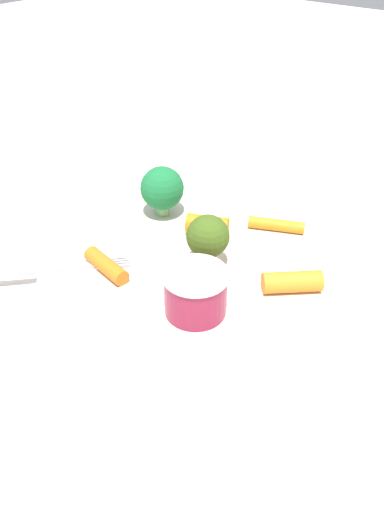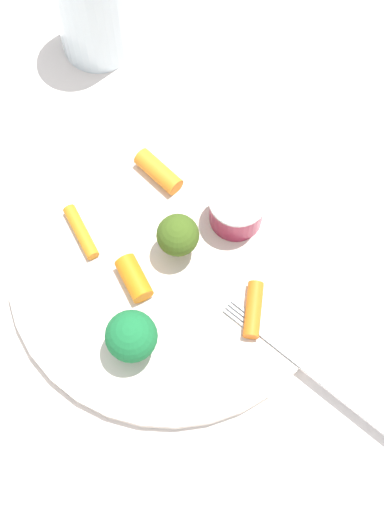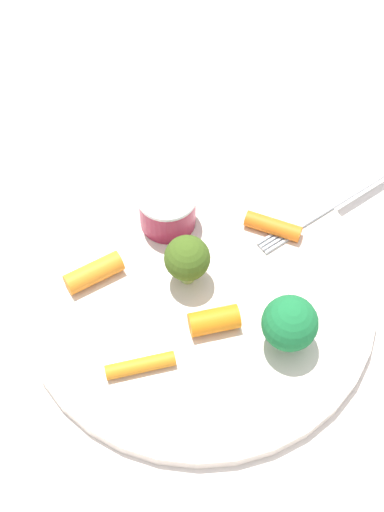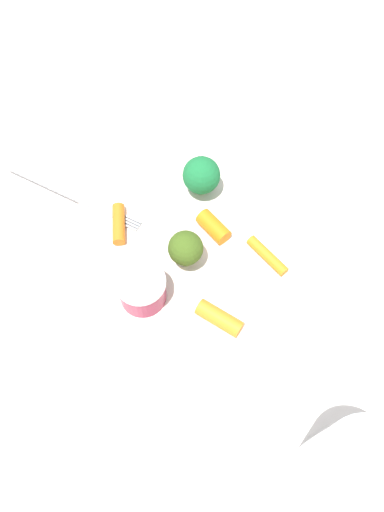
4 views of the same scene
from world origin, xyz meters
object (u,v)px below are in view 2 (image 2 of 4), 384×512
Objects in this scene: broccoli_floret_0 at (178,236)px; fork at (313,373)px; plate at (171,264)px; carrot_stick_1 at (134,278)px; carrot_stick_2 at (253,310)px; sauce_cup at (237,209)px; carrot_stick_0 at (158,172)px; carrot_stick_3 at (81,232)px; broccoli_floret_1 at (131,336)px; drinking_glass at (92,5)px.

broccoli_floret_0 is 0.15m from fork.
carrot_stick_1 is at bearing 30.06° from plate.
broccoli_floret_0 is at bearing -44.48° from carrot_stick_2.
plate is at bearing 34.18° from sauce_cup.
carrot_stick_0 is at bearing -83.89° from plate.
carrot_stick_3 is (0.07, -0.03, 0.01)m from plate.
sauce_cup is 1.29× the size of carrot_stick_1.
broccoli_floret_0 is 0.92× the size of carrot_stick_3.
carrot_stick_0 is at bearing -33.42° from sauce_cup.
carrot_stick_0 is at bearing -77.66° from broccoli_floret_0.
sauce_cup is 0.34× the size of fork.
broccoli_floret_0 is 0.96× the size of broccoli_floret_1.
carrot_stick_0 is 0.33× the size of fork.
plate is 5.72× the size of sauce_cup.
broccoli_floret_1 is at bearing 14.38° from carrot_stick_2.
carrot_stick_0 is 0.17m from drinking_glass.
plate is 1.95× the size of fork.
sauce_cup is 1.03× the size of broccoli_floret_0.
carrot_stick_3 is 0.36× the size of fork.
carrot_stick_2 is at bearing 144.46° from plate.
drinking_glass is at bearing -70.23° from carrot_stick_0.
plate is at bearing 96.11° from carrot_stick_0.
carrot_stick_0 is at bearing -102.28° from carrot_stick_1.
sauce_cup is at bearing 121.35° from drinking_glass.
sauce_cup reaches higher than fork.
fork is (-0.12, 0.18, -0.01)m from carrot_stick_0.
fork is at bearing 133.10° from broccoli_floret_0.
plate is 5.94× the size of carrot_stick_2.
drinking_glass is (0.17, -0.33, 0.04)m from fork.
sauce_cup is 0.09m from carrot_stick_2.
carrot_stick_2 is 0.42× the size of drinking_glass.
broccoli_floret_1 is (0.03, 0.07, 0.03)m from plate.
fork is (-0.10, 0.11, -0.03)m from broccoli_floret_0.
carrot_stick_2 is at bearing 120.09° from carrot_stick_0.
drinking_glass reaches higher than broccoli_floret_0.
broccoli_floret_1 is 0.45× the size of drinking_glass.
carrot_stick_2 is (-0.06, 0.06, -0.02)m from broccoli_floret_0.
carrot_stick_0 is at bearing -56.74° from fork.
plate is at bearing 160.08° from carrot_stick_3.
broccoli_floret_1 reaches higher than carrot_stick_1.
fork is (-0.04, 0.05, -0.00)m from carrot_stick_2.
carrot_stick_2 is at bearing 135.52° from broccoli_floret_0.
broccoli_floret_1 is 0.15m from carrot_stick_0.
carrot_stick_1 is 0.26m from drinking_glass.
carrot_stick_3 is at bearing 39.20° from carrot_stick_0.
carrot_stick_0 is (0.01, -0.08, 0.01)m from plate.
carrot_stick_1 is at bearing -17.03° from carrot_stick_2.
broccoli_floret_1 is at bearing 89.18° from carrot_stick_1.
carrot_stick_3 is 0.22m from fork.
drinking_glass reaches higher than fork.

